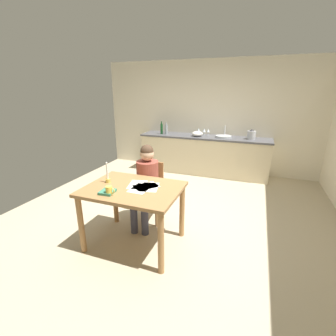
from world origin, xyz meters
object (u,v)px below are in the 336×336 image
wine_glass_back_left (199,130)px  wine_glass_near_sink (208,131)px  chair_at_table (150,188)px  bottle_oil (162,129)px  person_seated (146,181)px  sink_unit (224,136)px  bottle_vinegar (166,129)px  coffee_mug (109,191)px  stovetop_kettle (251,135)px  candlestick (108,177)px  mixing_bowl (197,134)px  book_magazine (107,192)px  dining_table (133,197)px  wine_glass_by_kettle (204,130)px

wine_glass_back_left → wine_glass_near_sink: bearing=0.0°
chair_at_table → bottle_oil: size_ratio=2.91×
person_seated → sink_unit: person_seated is taller
person_seated → bottle_vinegar: person_seated is taller
chair_at_table → coffee_mug: bearing=-93.3°
stovetop_kettle → wine_glass_near_sink: 0.99m
coffee_mug → candlestick: bearing=126.1°
bottle_vinegar → mixing_bowl: bearing=0.4°
sink_unit → bottle_vinegar: bearing=-176.8°
person_seated → book_magazine: 0.80m
bottle_vinegar → book_magazine: bearing=-81.0°
dining_table → stovetop_kettle: (1.25, 3.08, 0.33)m
person_seated → chair_at_table: bearing=94.8°
dining_table → chair_at_table: bearing=97.3°
wine_glass_by_kettle → stovetop_kettle: bearing=-8.0°
dining_table → wine_glass_back_left: size_ratio=7.56×
bottle_oil → chair_at_table: bearing=-72.4°
candlestick → bottle_oil: bottle_oil is taller
book_magazine → wine_glass_by_kettle: wine_glass_by_kettle is taller
candlestick → wine_glass_near_sink: candlestick is taller
chair_at_table → dining_table: bearing=-82.7°
chair_at_table → wine_glass_back_left: 2.60m
candlestick → bottle_oil: bearing=98.5°
dining_table → wine_glass_back_left: wine_glass_back_left is taller
sink_unit → wine_glass_near_sink: bearing=159.2°
sink_unit → wine_glass_back_left: size_ratio=2.34×
person_seated → stovetop_kettle: 2.89m
sink_unit → book_magazine: bearing=-104.4°
bottle_oil → bottle_vinegar: (0.11, 0.01, -0.01)m
coffee_mug → wine_glass_back_left: (0.18, 3.51, 0.16)m
sink_unit → wine_glass_back_left: bearing=166.7°
coffee_mug → bottle_vinegar: bottle_vinegar is taller
candlestick → sink_unit: (1.04, 3.04, 0.05)m
sink_unit → bottle_oil: 1.49m
candlestick → stovetop_kettle: 3.45m
wine_glass_back_left → sink_unit: bearing=-13.3°
book_magazine → bottle_vinegar: bottle_vinegar is taller
coffee_mug → bottle_vinegar: 3.34m
candlestick → stovetop_kettle: stovetop_kettle is taller
chair_at_table → wine_glass_by_kettle: bearing=84.1°
stovetop_kettle → wine_glass_back_left: (-1.21, 0.15, 0.01)m
mixing_bowl → wine_glass_back_left: size_ratio=1.65×
bottle_vinegar → person_seated: bearing=-75.6°
wine_glass_back_left → coffee_mug: bearing=-93.0°
chair_at_table → mixing_bowl: bearing=86.3°
candlestick → person_seated: bearing=58.4°
wine_glass_back_left → chair_at_table: bearing=-92.9°
dining_table → book_magazine: book_magazine is taller
chair_at_table → bottle_vinegar: size_ratio=3.17×
book_magazine → bottle_oil: size_ratio=0.57×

